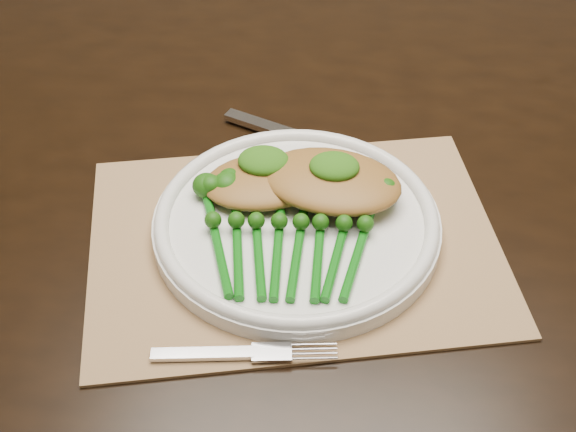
# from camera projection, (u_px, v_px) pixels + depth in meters

# --- Properties ---
(floor) EXTENTS (4.00, 4.00, 0.00)m
(floor) POSITION_uv_depth(u_px,v_px,m) (375.00, 406.00, 1.54)
(floor) COLOR brown
(floor) RESTS_ON ground
(dining_table) EXTENTS (1.60, 0.91, 0.75)m
(dining_table) POSITION_uv_depth(u_px,v_px,m) (314.00, 320.00, 1.21)
(dining_table) COLOR black
(dining_table) RESTS_ON ground
(placemat) EXTENTS (0.46, 0.38, 0.00)m
(placemat) POSITION_uv_depth(u_px,v_px,m) (294.00, 243.00, 0.80)
(placemat) COLOR #9C774F
(placemat) RESTS_ON dining_table
(dinner_plate) EXTENTS (0.29, 0.29, 0.03)m
(dinner_plate) POSITION_uv_depth(u_px,v_px,m) (297.00, 222.00, 0.80)
(dinner_plate) COLOR white
(dinner_plate) RESTS_ON placemat
(knife) EXTENTS (0.21, 0.10, 0.01)m
(knife) POSITION_uv_depth(u_px,v_px,m) (295.00, 136.00, 0.92)
(knife) COLOR silver
(knife) RESTS_ON placemat
(fork) EXTENTS (0.16, 0.04, 0.00)m
(fork) POSITION_uv_depth(u_px,v_px,m) (256.00, 353.00, 0.70)
(fork) COLOR silver
(fork) RESTS_ON placemat
(chicken_fillet_left) EXTENTS (0.15, 0.12, 0.03)m
(chicken_fillet_left) POSITION_uv_depth(u_px,v_px,m) (265.00, 181.00, 0.82)
(chicken_fillet_left) COLOR olive
(chicken_fillet_left) RESTS_ON dinner_plate
(chicken_fillet_right) EXTENTS (0.16, 0.12, 0.03)m
(chicken_fillet_right) POSITION_uv_depth(u_px,v_px,m) (331.00, 181.00, 0.81)
(chicken_fillet_right) COLOR olive
(chicken_fillet_right) RESTS_ON dinner_plate
(pesto_dollop_left) EXTENTS (0.05, 0.05, 0.02)m
(pesto_dollop_left) POSITION_uv_depth(u_px,v_px,m) (264.00, 161.00, 0.82)
(pesto_dollop_left) COLOR #1A490A
(pesto_dollop_left) RESTS_ON chicken_fillet_left
(pesto_dollop_right) EXTENTS (0.05, 0.04, 0.02)m
(pesto_dollop_right) POSITION_uv_depth(u_px,v_px,m) (334.00, 166.00, 0.80)
(pesto_dollop_right) COLOR #1A490A
(pesto_dollop_right) RESTS_ON chicken_fillet_right
(broccolini_bundle) EXTENTS (0.17, 0.19, 0.04)m
(broccolini_bundle) POSITION_uv_depth(u_px,v_px,m) (288.00, 244.00, 0.77)
(broccolini_bundle) COLOR #0B580D
(broccolini_bundle) RESTS_ON dinner_plate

